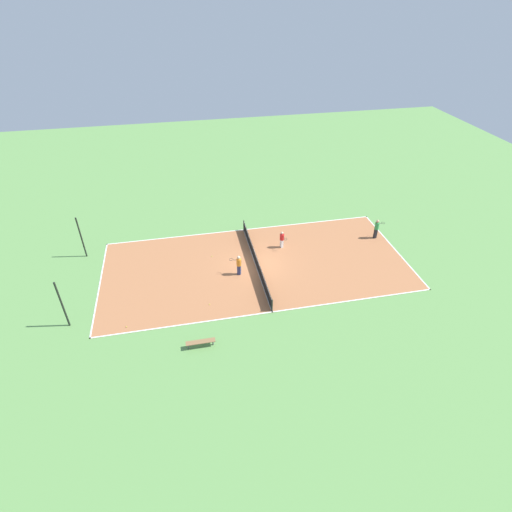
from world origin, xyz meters
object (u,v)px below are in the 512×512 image
at_px(player_coach_red, 282,239).
at_px(tennis_ball_far_baseline, 209,304).
at_px(fence_post_back_left, 62,305).
at_px(player_center_orange, 239,264).
at_px(bench, 201,342).
at_px(player_far_green, 377,228).
at_px(tennis_ball_midcourt, 212,256).
at_px(tennis_ball_near_net, 126,327).
at_px(fence_post_back_right, 81,238).
at_px(tennis_net, 256,260).

height_order(player_coach_red, tennis_ball_far_baseline, player_coach_red).
height_order(player_coach_red, fence_post_back_left, fence_post_back_left).
bearing_deg(player_center_orange, bench, 88.56).
relative_size(player_far_green, tennis_ball_far_baseline, 26.38).
bearing_deg(bench, player_far_green, -149.42).
relative_size(player_coach_red, tennis_ball_midcourt, 22.26).
xyz_separation_m(player_coach_red, fence_post_back_left, (-6.09, 15.96, 0.92)).
xyz_separation_m(player_far_green, tennis_ball_near_net, (-6.84, 20.65, -1.01)).
distance_m(tennis_ball_far_baseline, fence_post_back_left, 9.37).
bearing_deg(player_far_green, tennis_ball_midcourt, 169.91).
bearing_deg(fence_post_back_left, tennis_ball_near_net, -104.56).
relative_size(player_coach_red, fence_post_back_right, 0.42).
xyz_separation_m(player_center_orange, tennis_ball_midcourt, (2.74, 1.78, -0.93)).
height_order(player_far_green, fence_post_back_left, fence_post_back_left).
relative_size(tennis_net, player_center_orange, 6.50).
relative_size(tennis_net, player_coach_red, 7.21).
height_order(tennis_ball_near_net, fence_post_back_left, fence_post_back_left).
xyz_separation_m(bench, fence_post_back_right, (11.66, 8.28, 1.40)).
relative_size(player_center_orange, fence_post_back_left, 0.47).
distance_m(bench, tennis_ball_midcourt, 9.64).
bearing_deg(tennis_ball_near_net, player_center_orange, -63.27).
relative_size(player_far_green, tennis_ball_midcourt, 26.38).
height_order(player_center_orange, player_far_green, player_far_green).
xyz_separation_m(tennis_net, tennis_ball_near_net, (-4.99, 9.66, -0.47)).
bearing_deg(tennis_ball_far_baseline, player_center_orange, -40.63).
xyz_separation_m(player_center_orange, player_far_green, (2.74, -12.50, 0.08)).
distance_m(player_center_orange, player_coach_red, 5.08).
height_order(player_coach_red, fence_post_back_right, fence_post_back_right).
distance_m(bench, fence_post_back_right, 14.37).
xyz_separation_m(tennis_net, fence_post_back_left, (-4.04, 13.32, 1.27)).
relative_size(tennis_ball_near_net, fence_post_back_right, 0.02).
height_order(tennis_net, tennis_ball_midcourt, tennis_net).
bearing_deg(tennis_ball_midcourt, player_far_green, -90.00).
height_order(player_far_green, tennis_ball_midcourt, player_far_green).
height_order(tennis_net, player_coach_red, player_coach_red).
bearing_deg(tennis_ball_far_baseline, player_far_green, -69.08).
xyz_separation_m(tennis_net, player_far_green, (1.86, -10.99, 0.54)).
relative_size(player_coach_red, player_far_green, 0.84).
distance_m(tennis_net, fence_post_back_left, 13.98).
distance_m(tennis_net, tennis_ball_far_baseline, 5.70).
bearing_deg(tennis_ball_midcourt, bench, 169.53).
bearing_deg(bench, tennis_ball_far_baseline, -104.03).
distance_m(bench, tennis_ball_near_net, 5.33).
height_order(tennis_net, fence_post_back_left, fence_post_back_left).
height_order(player_far_green, tennis_ball_near_net, player_far_green).
bearing_deg(player_center_orange, tennis_ball_midcourt, -30.82).
relative_size(bench, tennis_ball_far_baseline, 26.56).
bearing_deg(tennis_ball_near_net, tennis_ball_far_baseline, -79.08).
height_order(bench, player_center_orange, player_center_orange).
bearing_deg(player_coach_red, fence_post_back_right, -111.53).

